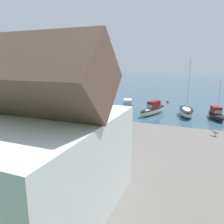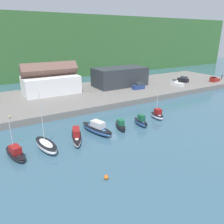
# 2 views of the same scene
# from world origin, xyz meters

# --- Properties ---
(ground_plane) EXTENTS (320.00, 320.00, 0.00)m
(ground_plane) POSITION_xyz_m (0.00, 0.00, 0.00)
(ground_plane) COLOR #385B70
(quay_promenade) EXTENTS (134.07, 29.23, 1.61)m
(quay_promenade) POSITION_xyz_m (0.00, 24.82, 0.80)
(quay_promenade) COLOR slate
(quay_promenade) RESTS_ON ground_plane
(moored_boat_0) EXTENTS (3.39, 6.51, 6.84)m
(moored_boat_0) POSITION_xyz_m (-20.07, -2.69, 0.78)
(moored_boat_0) COLOR black
(moored_boat_0) RESTS_ON ground_plane
(moored_boat_1) EXTENTS (3.49, 7.14, 10.37)m
(moored_boat_1) POSITION_xyz_m (-15.06, -2.77, 0.84)
(moored_boat_1) COLOR silver
(moored_boat_1) RESTS_ON ground_plane
(moored_boat_2) EXTENTS (4.41, 8.47, 2.54)m
(moored_boat_2) POSITION_xyz_m (-9.09, -1.86, 0.92)
(moored_boat_2) COLOR white
(moored_boat_2) RESTS_ON ground_plane
(moored_boat_3) EXTENTS (4.39, 8.69, 2.69)m
(moored_boat_3) POSITION_xyz_m (-4.28, -1.03, 0.99)
(moored_boat_3) COLOR #33568E
(moored_boat_3) RESTS_ON ground_plane
(moored_boat_4) EXTENTS (2.70, 5.12, 2.17)m
(moored_boat_4) POSITION_xyz_m (1.01, -1.68, 0.77)
(moored_boat_4) COLOR black
(moored_boat_4) RESTS_ON ground_plane
(moored_boat_5) EXTENTS (1.69, 4.52, 2.57)m
(moored_boat_5) POSITION_xyz_m (5.83, -2.49, 0.94)
(moored_boat_5) COLOR #33568E
(moored_boat_5) RESTS_ON ground_plane
(moored_boat_6) EXTENTS (2.29, 4.30, 6.55)m
(moored_boat_6) POSITION_xyz_m (11.84, -1.10, 0.92)
(moored_boat_6) COLOR silver
(moored_boat_6) RESTS_ON ground_plane
(dog_on_quay) EXTENTS (0.83, 0.70, 0.68)m
(dog_on_quay) POSITION_xyz_m (-19.01, 12.48, 2.06)
(dog_on_quay) COLOR tan
(dog_on_quay) RESTS_ON quay_promenade
(mooring_buoy_1) EXTENTS (0.67, 0.67, 0.67)m
(mooring_buoy_1) POSITION_xyz_m (-10.06, -15.25, 0.33)
(mooring_buoy_1) COLOR orange
(mooring_buoy_1) RESTS_ON ground_plane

